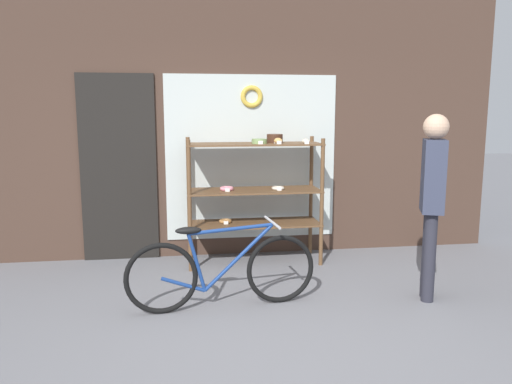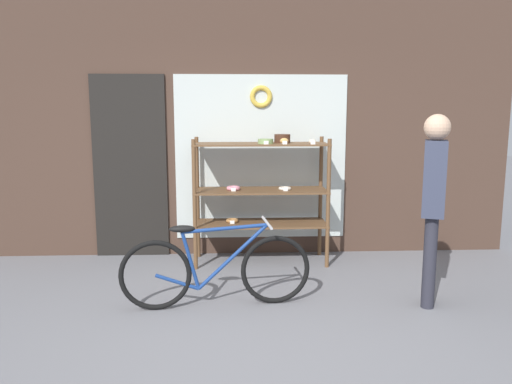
% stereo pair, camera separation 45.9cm
% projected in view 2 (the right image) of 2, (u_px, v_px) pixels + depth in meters
% --- Properties ---
extents(ground_plane, '(30.00, 30.00, 0.00)m').
position_uv_depth(ground_plane, '(253.00, 346.00, 3.62)').
color(ground_plane, slate).
extents(storefront_facade, '(6.31, 0.13, 3.44)m').
position_uv_depth(storefront_facade, '(241.00, 111.00, 5.76)').
color(storefront_facade, '#473328').
rests_on(storefront_facade, ground_plane).
extents(display_case, '(1.47, 0.51, 1.43)m').
position_uv_depth(display_case, '(262.00, 186.00, 5.52)').
color(display_case, brown).
rests_on(display_case, ground_plane).
extents(bicycle, '(1.65, 0.46, 0.75)m').
position_uv_depth(bicycle, '(215.00, 269.00, 4.31)').
color(bicycle, black).
rests_on(bicycle, ground_plane).
extents(pedestrian, '(0.28, 0.36, 1.66)m').
position_uv_depth(pedestrian, '(433.00, 195.00, 4.23)').
color(pedestrian, '#282833').
rests_on(pedestrian, ground_plane).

